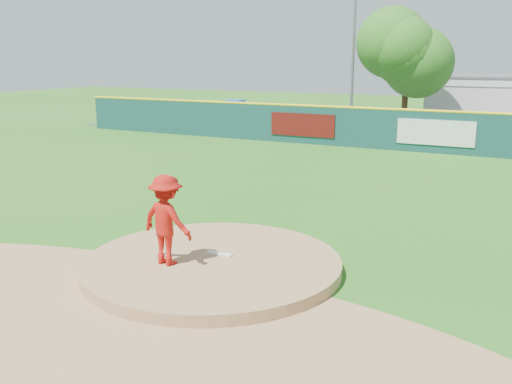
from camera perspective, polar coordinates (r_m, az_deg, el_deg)
The scene contains 11 objects.
ground at distance 12.36m, azimuth -4.36°, elevation -7.77°, with size 120.00×120.00×0.00m, color #286B19.
pitchers_mound at distance 12.36m, azimuth -4.36°, elevation -7.77°, with size 5.50×5.50×0.50m, color #9E774C.
pitching_rubber at distance 12.50m, azimuth -3.65°, elevation -6.19°, with size 0.60×0.15×0.04m, color white.
infield_dirt_arc at distance 10.16m, azimuth -13.61°, elevation -12.93°, with size 15.40×15.40×0.01m, color #9E774C.
parking_lot at distance 37.52m, azimuth 18.18°, elevation 5.83°, with size 44.00×16.00×0.02m, color #38383A.
pitcher at distance 11.84m, azimuth -8.94°, elevation -2.77°, with size 1.22×0.70×1.88m, color #B0150F.
fence_banners at distance 29.11m, azimuth 10.87°, elevation 6.25°, with size 10.42×0.04×1.20m.
playground_slide at distance 39.54m, azimuth -2.13°, elevation 8.03°, with size 1.06×3.00×1.65m.
outfield_fence at distance 28.62m, azimuth 15.19°, elevation 6.09°, with size 40.00×0.14×2.07m.
deciduous_tree at distance 35.69m, azimuth 14.91°, elevation 13.02°, with size 5.60×5.60×7.36m.
light_pole_left at distance 38.74m, azimuth 9.77°, elevation 15.47°, with size 1.75×0.25×11.00m.
Camera 1 is at (6.18, -9.74, 4.42)m, focal length 40.00 mm.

